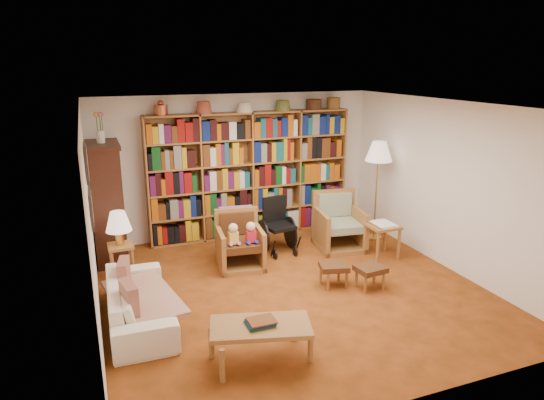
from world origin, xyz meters
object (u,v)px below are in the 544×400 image
floor_lamp (379,155)px  side_table_papers (382,230)px  side_table_lamp (121,255)px  armchair_leather (239,243)px  sofa (139,301)px  armchair_sage (337,226)px  footstool_b (370,270)px  coffee_table (261,329)px  footstool_a (334,268)px  wheelchair (277,227)px

floor_lamp → side_table_papers: bearing=-115.1°
side_table_lamp → armchair_leather: 1.72m
sofa → armchair_sage: 3.66m
footstool_b → side_table_lamp: bearing=154.1°
sofa → footstool_b: bearing=-93.0°
side_table_papers → footstool_b: (-0.77, -0.90, -0.18)m
side_table_papers → coffee_table: (-2.74, -1.94, -0.09)m
sofa → footstool_a: bearing=-88.3°
armchair_sage → floor_lamp: (0.81, 0.10, 1.14)m
sofa → armchair_leather: size_ratio=2.08×
sofa → coffee_table: sofa is taller
armchair_sage → footstool_a: size_ratio=2.04×
side_table_lamp → floor_lamp: size_ratio=0.30×
side_table_papers → armchair_sage: bearing=122.6°
sofa → footstool_a: sofa is taller
side_table_papers → wheelchair: bearing=148.5°
side_table_papers → footstool_a: 1.38m
side_table_papers → footstool_b: side_table_papers is taller
armchair_sage → side_table_papers: armchair_sage is taller
side_table_lamp → coffee_table: 2.84m
wheelchair → footstool_a: 1.56m
side_table_lamp → footstool_a: 3.02m
side_table_papers → coffee_table: 3.36m
footstool_a → footstool_b: (0.43, -0.25, -0.00)m
wheelchair → footstool_a: bearing=-81.1°
sofa → footstool_a: 2.63m
floor_lamp → side_table_papers: 1.36m
side_table_lamp → footstool_a: (2.73, -1.29, -0.11)m
armchair_sage → wheelchair: 1.02m
armchair_leather → side_table_papers: (2.22, -0.53, 0.10)m
side_table_lamp → coffee_table: side_table_lamp is taller
footstool_a → footstool_b: same height
armchair_sage → sofa: bearing=-158.3°
side_table_lamp → footstool_b: size_ratio=1.25×
sofa → footstool_b: (3.06, -0.23, 0.00)m
footstool_b → coffee_table: coffee_table is taller
sofa → floor_lamp: floor_lamp is taller
side_table_lamp → side_table_papers: side_table_papers is taller
armchair_sage → floor_lamp: bearing=6.9°
coffee_table → armchair_sage: bearing=48.8°
side_table_papers → footstool_a: size_ratio=1.26×
side_table_papers → footstool_a: side_table_papers is taller
side_table_lamp → footstool_b: 3.52m
armchair_leather → armchair_sage: bearing=5.0°
wheelchair → footstool_a: wheelchair is taller
side_table_papers → sofa: bearing=-170.1°
sofa → side_table_lamp: bearing=5.8°
wheelchair → armchair_sage: bearing=-11.2°
armchair_sage → wheelchair: (-1.00, 0.20, 0.05)m
armchair_leather → footstool_b: bearing=-44.7°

